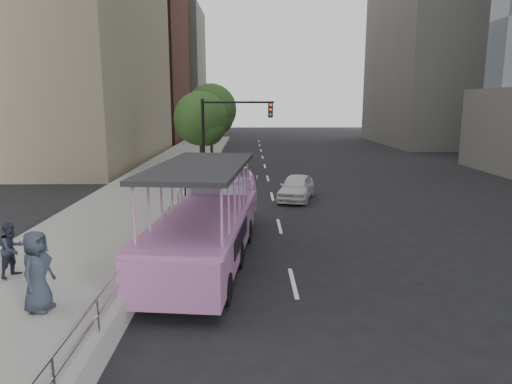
{
  "coord_description": "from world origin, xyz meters",
  "views": [
    {
      "loc": [
        -0.23,
        -14.07,
        4.98
      ],
      "look_at": [
        0.0,
        1.63,
        1.9
      ],
      "focal_mm": 32.0,
      "sensor_mm": 36.0,
      "label": 1
    }
  ],
  "objects_px": {
    "duck_boat": "(210,220)",
    "pedestrian_far": "(37,271)",
    "parking_sign": "(185,183)",
    "traffic_signal": "(224,129)",
    "street_tree_near": "(202,121)",
    "street_tree_far": "(212,111)",
    "car": "(296,187)",
    "pedestrian_mid": "(12,249)"
  },
  "relations": [
    {
      "from": "duck_boat",
      "to": "pedestrian_far",
      "type": "distance_m",
      "value": 5.84
    },
    {
      "from": "parking_sign",
      "to": "traffic_signal",
      "type": "relative_size",
      "value": 0.48
    },
    {
      "from": "parking_sign",
      "to": "street_tree_near",
      "type": "height_order",
      "value": "street_tree_near"
    },
    {
      "from": "traffic_signal",
      "to": "street_tree_far",
      "type": "xyz_separation_m",
      "value": [
        -1.4,
        9.43,
        0.81
      ]
    },
    {
      "from": "car",
      "to": "pedestrian_far",
      "type": "xyz_separation_m",
      "value": [
        -7.25,
        -13.47,
        0.59
      ]
    },
    {
      "from": "car",
      "to": "traffic_signal",
      "type": "bearing_deg",
      "value": 155.51
    },
    {
      "from": "duck_boat",
      "to": "pedestrian_mid",
      "type": "relative_size",
      "value": 6.46
    },
    {
      "from": "street_tree_far",
      "to": "parking_sign",
      "type": "bearing_deg",
      "value": -89.64
    },
    {
      "from": "parking_sign",
      "to": "traffic_signal",
      "type": "xyz_separation_m",
      "value": [
        1.29,
        7.17,
        1.91
      ]
    },
    {
      "from": "pedestrian_mid",
      "to": "street_tree_near",
      "type": "xyz_separation_m",
      "value": [
        3.39,
        18.04,
        2.75
      ]
    },
    {
      "from": "street_tree_far",
      "to": "car",
      "type": "bearing_deg",
      "value": -67.25
    },
    {
      "from": "duck_boat",
      "to": "parking_sign",
      "type": "bearing_deg",
      "value": 106.92
    },
    {
      "from": "traffic_signal",
      "to": "street_tree_near",
      "type": "height_order",
      "value": "street_tree_near"
    },
    {
      "from": "duck_boat",
      "to": "street_tree_near",
      "type": "bearing_deg",
      "value": 96.61
    },
    {
      "from": "pedestrian_mid",
      "to": "traffic_signal",
      "type": "bearing_deg",
      "value": 1.3
    },
    {
      "from": "duck_boat",
      "to": "pedestrian_mid",
      "type": "bearing_deg",
      "value": -153.98
    },
    {
      "from": "car",
      "to": "pedestrian_far",
      "type": "bearing_deg",
      "value": -103.03
    },
    {
      "from": "duck_boat",
      "to": "street_tree_near",
      "type": "distance_m",
      "value": 15.83
    },
    {
      "from": "duck_boat",
      "to": "pedestrian_far",
      "type": "xyz_separation_m",
      "value": [
        -3.53,
        -4.66,
        0.04
      ]
    },
    {
      "from": "duck_boat",
      "to": "parking_sign",
      "type": "relative_size",
      "value": 3.97
    },
    {
      "from": "pedestrian_mid",
      "to": "pedestrian_far",
      "type": "relative_size",
      "value": 0.81
    },
    {
      "from": "pedestrian_far",
      "to": "street_tree_far",
      "type": "relative_size",
      "value": 0.29
    },
    {
      "from": "car",
      "to": "pedestrian_mid",
      "type": "relative_size",
      "value": 2.5
    },
    {
      "from": "car",
      "to": "street_tree_far",
      "type": "height_order",
      "value": "street_tree_far"
    },
    {
      "from": "duck_boat",
      "to": "parking_sign",
      "type": "distance_m",
      "value": 5.14
    },
    {
      "from": "pedestrian_mid",
      "to": "pedestrian_far",
      "type": "height_order",
      "value": "pedestrian_far"
    },
    {
      "from": "car",
      "to": "street_tree_near",
      "type": "height_order",
      "value": "street_tree_near"
    },
    {
      "from": "duck_boat",
      "to": "pedestrian_far",
      "type": "height_order",
      "value": "duck_boat"
    },
    {
      "from": "duck_boat",
      "to": "street_tree_far",
      "type": "distance_m",
      "value": 21.79
    },
    {
      "from": "parking_sign",
      "to": "street_tree_near",
      "type": "distance_m",
      "value": 10.84
    },
    {
      "from": "pedestrian_far",
      "to": "traffic_signal",
      "type": "distance_m",
      "value": 17.21
    },
    {
      "from": "car",
      "to": "parking_sign",
      "type": "xyz_separation_m",
      "value": [
        -5.22,
        -3.91,
        0.94
      ]
    },
    {
      "from": "pedestrian_far",
      "to": "traffic_signal",
      "type": "xyz_separation_m",
      "value": [
        3.33,
        16.73,
        2.26
      ]
    },
    {
      "from": "car",
      "to": "pedestrian_mid",
      "type": "distance_m",
      "value": 14.43
    },
    {
      "from": "street_tree_near",
      "to": "duck_boat",
      "type": "bearing_deg",
      "value": -83.39
    },
    {
      "from": "pedestrian_mid",
      "to": "street_tree_near",
      "type": "bearing_deg",
      "value": 9.51
    },
    {
      "from": "pedestrian_mid",
      "to": "traffic_signal",
      "type": "xyz_separation_m",
      "value": [
        4.99,
        14.61,
        2.43
      ]
    },
    {
      "from": "duck_boat",
      "to": "parking_sign",
      "type": "height_order",
      "value": "duck_boat"
    },
    {
      "from": "pedestrian_far",
      "to": "parking_sign",
      "type": "bearing_deg",
      "value": -2.26
    },
    {
      "from": "traffic_signal",
      "to": "pedestrian_far",
      "type": "bearing_deg",
      "value": -101.25
    },
    {
      "from": "traffic_signal",
      "to": "car",
      "type": "bearing_deg",
      "value": -39.77
    },
    {
      "from": "duck_boat",
      "to": "car",
      "type": "relative_size",
      "value": 2.59
    }
  ]
}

